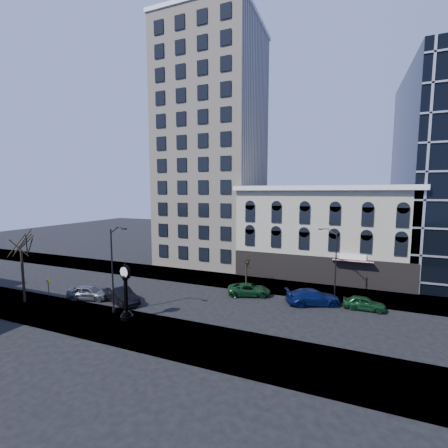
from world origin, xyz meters
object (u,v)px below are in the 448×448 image
at_px(car_near_a, 89,292).
at_px(street_clock, 126,294).
at_px(car_near_b, 121,295).
at_px(street_lamp_near, 116,247).
at_px(warning_sign, 48,285).

bearing_deg(car_near_a, street_clock, -126.90).
bearing_deg(car_near_a, car_near_b, -100.34).
relative_size(street_clock, car_near_b, 1.01).
height_order(car_near_a, car_near_b, car_near_b).
bearing_deg(street_clock, car_near_b, 144.65).
bearing_deg(street_lamp_near, warning_sign, -170.40).
relative_size(warning_sign, car_near_a, 0.51).
bearing_deg(street_lamp_near, car_near_a, 170.42).
height_order(street_clock, warning_sign, street_clock).
bearing_deg(warning_sign, street_lamp_near, 11.63).
xyz_separation_m(street_lamp_near, warning_sign, (-9.48, 0.13, -4.87)).
distance_m(warning_sign, car_near_a, 4.28).
xyz_separation_m(street_clock, street_lamp_near, (-1.58, 0.66, 4.14)).
bearing_deg(car_near_b, street_clock, -110.66).
xyz_separation_m(car_near_a, car_near_b, (3.97, 0.42, 0.06)).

